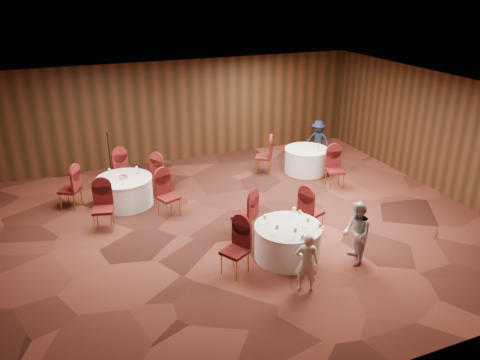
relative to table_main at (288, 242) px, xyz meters
name	(u,v)px	position (x,y,z in m)	size (l,w,h in m)	color
ground	(235,226)	(-0.53, 1.66, -0.38)	(12.00, 12.00, 0.00)	black
room_shell	(235,149)	(-0.53, 1.66, 1.59)	(12.00, 12.00, 12.00)	silver
table_main	(288,242)	(0.00, 0.00, 0.00)	(1.41, 1.41, 0.74)	white
table_left	(125,191)	(-2.75, 3.88, 0.00)	(1.44, 1.44, 0.74)	white
table_right	(306,160)	(2.76, 4.11, 0.00)	(1.32, 1.32, 0.74)	white
chairs_main	(265,225)	(-0.23, 0.62, 0.12)	(2.96, 2.05, 1.00)	#3B0B0C
chairs_left	(125,187)	(-2.74, 3.85, 0.12)	(3.18, 3.10, 1.00)	#3B0B0C
chairs_right	(298,163)	(2.24, 3.67, 0.12)	(2.09, 2.43, 1.00)	#3B0B0C
tabletop_main	(296,222)	(0.14, -0.09, 0.47)	(1.11, 1.14, 0.22)	silver
tabletop_left	(123,175)	(-2.75, 3.87, 0.45)	(0.76, 0.77, 0.22)	silver
tabletop_right	(318,145)	(2.99, 3.87, 0.52)	(0.08, 0.08, 0.22)	silver
mic_stand	(111,172)	(-2.91, 5.17, 0.08)	(0.24, 0.24, 1.58)	black
woman_a	(307,263)	(-0.21, -1.15, 0.23)	(0.44, 0.29, 1.20)	silver
woman_b	(356,233)	(1.20, -0.69, 0.31)	(0.66, 0.52, 1.36)	#ADADB2
man_c	(318,140)	(3.68, 4.99, 0.27)	(0.84, 0.48, 1.29)	black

